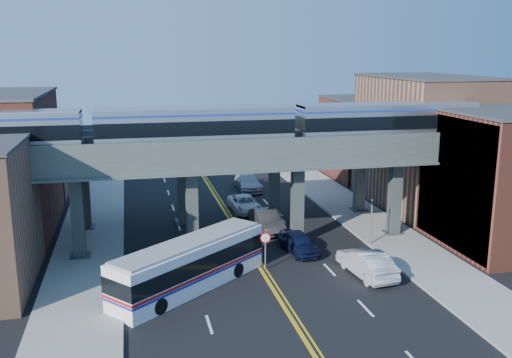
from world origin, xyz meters
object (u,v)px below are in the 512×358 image
Objects in this scene: car_lane_c at (244,204)px; car_lane_d at (248,182)px; car_parked_curb at (367,263)px; car_lane_a at (299,243)px; car_lane_b at (267,221)px; transit_bus at (190,265)px; traffic_signal at (372,216)px; stop_sign at (265,245)px; transit_train at (196,127)px.

car_lane_d reaches higher than car_lane_c.
car_lane_c is 0.96× the size of car_parked_curb.
car_lane_d is 1.08× the size of car_parked_curb.
car_lane_d is (0.37, 19.70, 0.06)m from car_lane_a.
car_parked_curb reaches higher than car_lane_b.
transit_bus reaches higher than car_lane_b.
car_lane_b is (-6.78, 5.23, -1.44)m from traffic_signal.
stop_sign is 0.25× the size of transit_bus.
car_lane_b reaches higher than car_lane_d.
car_parked_curb is (4.08, -10.67, 0.01)m from car_lane_b.
transit_train is at bearing 39.46° from transit_bus.
car_lane_b is at bearing 142.38° from traffic_signal.
car_lane_d is at bearing 105.46° from traffic_signal.
transit_train reaches higher than car_lane_a.
transit_bus is 2.03× the size of car_lane_c.
traffic_signal is at bearing -40.34° from car_lane_b.
transit_bus is 11.46m from car_parked_curb.
stop_sign is 0.51× the size of car_lane_b.
car_lane_b is 0.91× the size of car_lane_d.
car_lane_b reaches higher than car_lane_c.
car_lane_a is at bearing -90.87° from car_lane_d.
car_lane_b is 6.14m from car_lane_c.
car_lane_d is at bearing 73.35° from car_lane_c.
car_lane_b reaches higher than car_lane_a.
car_parked_curb reaches higher than car_lane_c.
car_lane_d is at bearing 81.03° from stop_sign.
transit_train is 10.53× the size of traffic_signal.
car_lane_d is (7.43, 17.40, -8.27)m from transit_train.
traffic_signal is 0.79× the size of car_lane_b.
transit_train reaches higher than traffic_signal.
traffic_signal is at bearing -4.46° from car_lane_a.
car_lane_b is at bearing -95.50° from car_lane_d.
traffic_signal is 0.80× the size of car_lane_c.
car_lane_d is (8.77, 24.36, -0.67)m from transit_bus.
car_parked_curb is at bearing -21.49° from stop_sign.
traffic_signal is at bearing 18.63° from stop_sign.
stop_sign is 0.58× the size of car_lane_a.
stop_sign is at bearing -52.06° from transit_train.
stop_sign is at bearing -161.37° from traffic_signal.
car_parked_curb is (2.66, -24.84, 0.04)m from car_lane_d.
stop_sign is at bearing -107.17° from car_lane_b.
transit_train reaches higher than car_lane_b.
transit_train is 8.15× the size of car_parked_curb.
transit_train is 4.16× the size of transit_bus.
car_lane_d is at bearing 81.50° from car_lane_a.
car_lane_a is 0.79× the size of car_lane_d.
stop_sign reaches higher than car_lane_c.
car_lane_d is at bearing 66.87° from transit_train.
transit_bus is 2.30× the size of car_lane_a.
traffic_signal is 15.00m from transit_bus.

